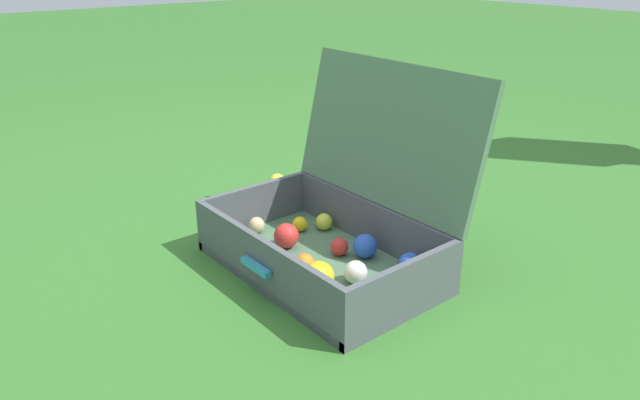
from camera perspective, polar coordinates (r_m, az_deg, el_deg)
name	(u,v)px	position (r m, az deg, el deg)	size (l,w,h in m)	color
ground_plane	(285,262)	(1.71, -3.31, -5.84)	(16.00, 16.00, 0.00)	#336B28
open_suitcase	(339,223)	(1.64, 1.80, -2.22)	(0.64, 0.51, 0.54)	#4C7051
stray_ball_on_grass	(277,182)	(2.20, -4.05, 1.73)	(0.06, 0.06, 0.06)	#CCDB38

